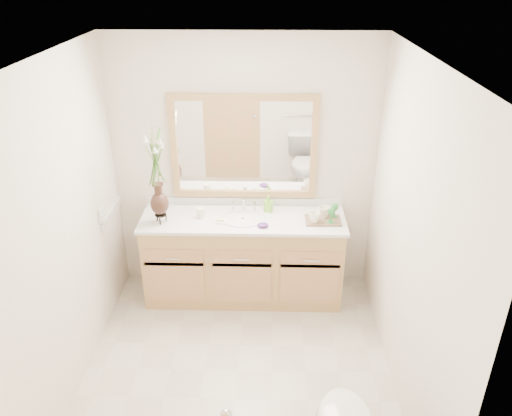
{
  "coord_description": "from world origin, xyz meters",
  "views": [
    {
      "loc": [
        0.22,
        -2.94,
        2.94
      ],
      "look_at": [
        0.13,
        0.65,
        1.12
      ],
      "focal_mm": 35.0,
      "sensor_mm": 36.0,
      "label": 1
    }
  ],
  "objects_px": {
    "tumbler": "(201,213)",
    "soap_bottle": "(268,204)",
    "flower_vase": "(156,168)",
    "tray": "(323,220)"
  },
  "relations": [
    {
      "from": "tumbler",
      "to": "soap_bottle",
      "type": "relative_size",
      "value": 0.67
    },
    {
      "from": "flower_vase",
      "to": "soap_bottle",
      "type": "distance_m",
      "value": 1.08
    },
    {
      "from": "flower_vase",
      "to": "tumbler",
      "type": "relative_size",
      "value": 8.28
    },
    {
      "from": "tumbler",
      "to": "flower_vase",
      "type": "bearing_deg",
      "value": -163.14
    },
    {
      "from": "flower_vase",
      "to": "tumbler",
      "type": "xyz_separation_m",
      "value": [
        0.34,
        0.1,
        -0.47
      ]
    },
    {
      "from": "flower_vase",
      "to": "tumbler",
      "type": "height_order",
      "value": "flower_vase"
    },
    {
      "from": "tumbler",
      "to": "soap_bottle",
      "type": "xyz_separation_m",
      "value": [
        0.61,
        0.14,
        0.02
      ]
    },
    {
      "from": "soap_bottle",
      "to": "tumbler",
      "type": "bearing_deg",
      "value": -144.92
    },
    {
      "from": "tumbler",
      "to": "soap_bottle",
      "type": "height_order",
      "value": "soap_bottle"
    },
    {
      "from": "soap_bottle",
      "to": "tray",
      "type": "bearing_deg",
      "value": 1.43
    }
  ]
}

